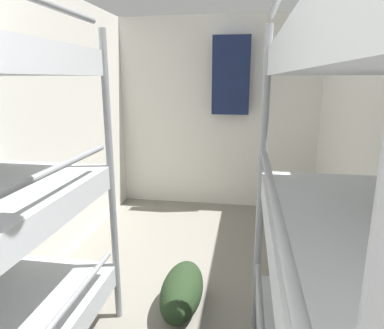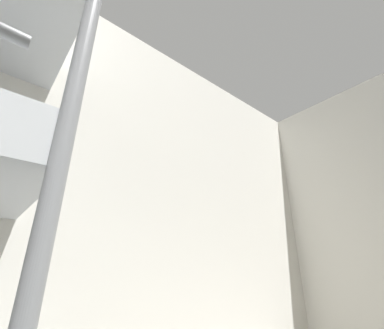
% 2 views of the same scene
% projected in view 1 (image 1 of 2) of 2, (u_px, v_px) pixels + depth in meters
% --- Properties ---
extents(wall_back, '(2.59, 0.06, 2.35)m').
position_uv_depth(wall_back, '(217.00, 115.00, 4.30)').
color(wall_back, silver).
rests_on(wall_back, ground_plane).
extents(duffel_bag, '(0.29, 0.65, 0.29)m').
position_uv_depth(duffel_bag, '(182.00, 290.00, 2.44)').
color(duffel_bag, '#23381E').
rests_on(duffel_bag, ground_plane).
extents(hanging_coat, '(0.44, 0.12, 0.90)m').
position_uv_depth(hanging_coat, '(231.00, 76.00, 4.02)').
color(hanging_coat, '#192347').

